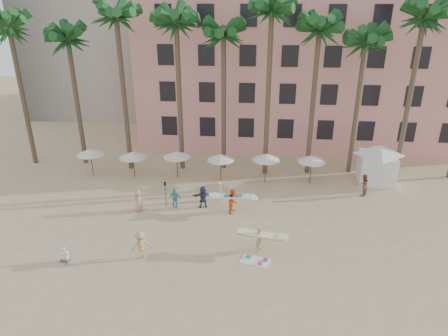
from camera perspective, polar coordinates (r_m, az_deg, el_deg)
ground at (r=25.59m, az=-0.95°, el=-13.64°), size 120.00×120.00×0.00m
pink_hotel at (r=47.17m, az=11.18°, el=13.83°), size 35.00×14.00×16.00m
palm_row at (r=35.47m, az=2.45°, el=19.35°), size 44.40×5.40×16.30m
umbrella_row at (r=35.72m, az=-3.67°, el=1.79°), size 22.50×2.70×2.73m
cabana at (r=37.87m, az=21.13°, el=1.05°), size 4.92×4.92×3.50m
beach_towel at (r=25.95m, az=4.59°, el=-13.04°), size 2.01×1.47×0.14m
carrier_yellow at (r=26.37m, az=5.12°, el=-9.87°), size 3.02×0.96×1.77m
carrier_white at (r=30.73m, az=1.33°, el=-4.59°), size 3.11×1.04×1.92m
beachgoers at (r=30.24m, az=-1.36°, el=-5.31°), size 18.92×11.41×1.91m
paddle at (r=31.54m, az=-8.37°, el=-3.28°), size 0.18×0.04×2.23m
seated_man at (r=27.47m, az=-21.87°, el=-11.81°), size 0.44×0.77×1.00m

